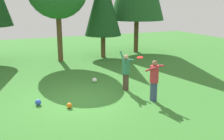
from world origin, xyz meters
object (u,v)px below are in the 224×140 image
ball_white (95,80)px  ball_orange (69,105)px  person_thrower (126,69)px  frisbee (140,57)px  ball_blue (38,102)px  tree_right (103,2)px  person_catcher (154,77)px

ball_white → ball_orange: bearing=-126.5°
person_thrower → frisbee: size_ratio=4.81×
ball_blue → person_thrower: bearing=4.0°
person_thrower → ball_blue: person_thrower is taller
person_thrower → tree_right: (1.74, 7.14, 2.87)m
ball_blue → tree_right: (5.61, 7.41, 3.72)m
ball_blue → ball_white: size_ratio=0.99×
person_thrower → ball_blue: bearing=-101.1°
person_thrower → frisbee: 1.09m
frisbee → ball_white: bearing=114.8°
person_catcher → ball_orange: (-3.27, 0.62, -0.88)m
ball_white → tree_right: size_ratio=0.04×
person_catcher → frisbee: size_ratio=4.48×
tree_right → ball_white: bearing=-115.6°
ball_orange → tree_right: size_ratio=0.03×
ball_white → ball_orange: size_ratio=1.12×
person_thrower → person_catcher: 1.69m
ball_orange → tree_right: tree_right is taller
person_thrower → tree_right: bearing=151.3°
ball_white → ball_blue: bearing=-147.6°
ball_orange → person_thrower: bearing=19.6°
person_catcher → tree_right: tree_right is taller
person_catcher → ball_orange: bearing=65.4°
person_thrower → ball_blue: size_ratio=7.73×
ball_orange → frisbee: bearing=3.5°
person_thrower → person_catcher: size_ratio=1.07×
person_thrower → person_catcher: person_thrower is taller
frisbee → ball_orange: frisbee is taller
ball_orange → tree_right: 10.08m
tree_right → ball_blue: bearing=-127.1°
person_thrower → ball_orange: (-2.85, -1.02, -0.86)m
frisbee → person_thrower: bearing=105.1°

